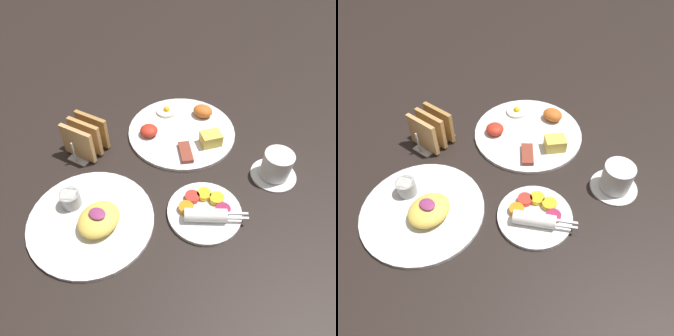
% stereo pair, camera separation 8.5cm
% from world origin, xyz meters
% --- Properties ---
extents(ground_plane, '(3.00, 3.00, 0.00)m').
position_xyz_m(ground_plane, '(0.00, 0.00, 0.00)').
color(ground_plane, black).
extents(plate_breakfast, '(0.32, 0.32, 0.05)m').
position_xyz_m(plate_breakfast, '(0.04, 0.22, 0.01)').
color(plate_breakfast, white).
rests_on(plate_breakfast, ground_plane).
extents(plate_condiments, '(0.19, 0.18, 0.04)m').
position_xyz_m(plate_condiments, '(0.21, -0.02, 0.01)').
color(plate_condiments, white).
rests_on(plate_condiments, ground_plane).
extents(plate_foreground, '(0.30, 0.30, 0.06)m').
position_xyz_m(plate_foreground, '(-0.01, -0.17, 0.01)').
color(plate_foreground, white).
rests_on(plate_foreground, ground_plane).
extents(toast_rack, '(0.10, 0.12, 0.10)m').
position_xyz_m(toast_rack, '(-0.17, 0.02, 0.05)').
color(toast_rack, '#B7B7BC').
rests_on(toast_rack, ground_plane).
extents(coffee_cup, '(0.12, 0.12, 0.08)m').
position_xyz_m(coffee_cup, '(0.33, 0.18, 0.04)').
color(coffee_cup, white).
rests_on(coffee_cup, ground_plane).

